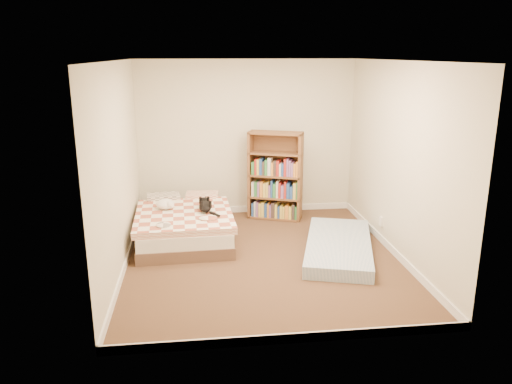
{
  "coord_description": "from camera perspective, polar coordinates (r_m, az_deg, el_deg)",
  "views": [
    {
      "loc": [
        -0.81,
        -5.99,
        2.59
      ],
      "look_at": [
        -0.05,
        0.3,
        0.82
      ],
      "focal_mm": 35.0,
      "sensor_mm": 36.0,
      "label": 1
    }
  ],
  "objects": [
    {
      "name": "black_cat",
      "position": [
        7.09,
        -5.81,
        -1.57
      ],
      "size": [
        0.23,
        0.66,
        0.15
      ],
      "rotation": [
        0.0,
        0.0,
        0.08
      ],
      "color": "black",
      "rests_on": "bed"
    },
    {
      "name": "white_dog",
      "position": [
        7.23,
        -10.26,
        -1.37
      ],
      "size": [
        0.3,
        0.31,
        0.14
      ],
      "rotation": [
        0.0,
        0.0,
        -0.09
      ],
      "color": "white",
      "rests_on": "bed"
    },
    {
      "name": "floor_mattress",
      "position": [
        6.81,
        9.43,
        -6.17
      ],
      "size": [
        1.33,
        2.02,
        0.17
      ],
      "primitive_type": "cube",
      "rotation": [
        0.0,
        0.0,
        -0.29
      ],
      "color": "#698DAF",
      "rests_on": "room"
    },
    {
      "name": "bed",
      "position": [
        7.26,
        -8.19,
        -3.59
      ],
      "size": [
        1.38,
        1.85,
        0.48
      ],
      "rotation": [
        0.0,
        0.0,
        0.04
      ],
      "color": "brown",
      "rests_on": "room"
    },
    {
      "name": "room",
      "position": [
        6.2,
        0.84,
        2.66
      ],
      "size": [
        3.51,
        4.01,
        2.51
      ],
      "color": "#3F261B",
      "rests_on": "ground"
    },
    {
      "name": "bookshelf",
      "position": [
        7.98,
        2.16,
        0.66
      ],
      "size": [
        0.94,
        0.58,
        1.41
      ],
      "rotation": [
        0.0,
        0.0,
        -0.37
      ],
      "color": "brown",
      "rests_on": "room"
    }
  ]
}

